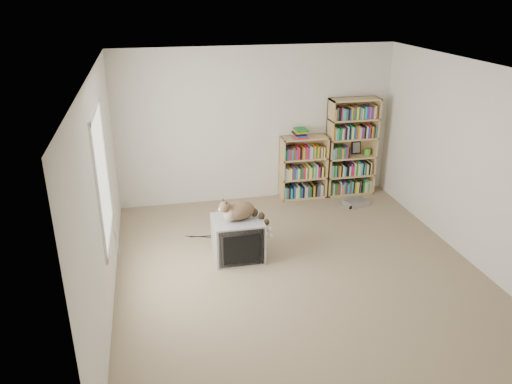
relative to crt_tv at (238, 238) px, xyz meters
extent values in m
cube|color=gray|center=(0.68, -0.57, -0.27)|extent=(4.50, 5.00, 0.01)
cube|color=silver|center=(0.68, 1.93, 0.98)|extent=(4.50, 0.02, 2.50)
cube|color=silver|center=(0.68, -3.07, 0.98)|extent=(4.50, 0.02, 2.50)
cube|color=silver|center=(-1.57, -0.57, 0.98)|extent=(0.02, 5.00, 2.50)
cube|color=silver|center=(2.93, -0.57, 0.98)|extent=(0.02, 5.00, 2.50)
cube|color=white|center=(0.68, -0.57, 2.23)|extent=(4.50, 5.00, 0.02)
cube|color=white|center=(-1.56, -0.37, 1.13)|extent=(0.02, 1.22, 1.52)
cube|color=#9E9EA0|center=(0.00, -0.01, 0.00)|extent=(0.63, 0.57, 0.55)
cube|color=black|center=(0.00, -0.28, 0.00)|extent=(0.58, 0.03, 0.51)
cube|color=black|center=(0.00, -0.30, -0.01)|extent=(0.47, 0.01, 0.39)
cube|color=black|center=(0.00, 0.12, -0.01)|extent=(0.38, 0.31, 0.33)
ellipsoid|color=#352316|center=(0.03, 0.00, 0.39)|extent=(0.49, 0.39, 0.23)
ellipsoid|color=#352316|center=(0.13, 0.04, 0.38)|extent=(0.25, 0.26, 0.17)
ellipsoid|color=tan|center=(-0.11, -0.05, 0.38)|extent=(0.21, 0.21, 0.19)
ellipsoid|color=#352316|center=(-0.17, -0.06, 0.49)|extent=(0.19, 0.18, 0.14)
sphere|color=beige|center=(-0.23, -0.08, 0.47)|extent=(0.07, 0.07, 0.06)
cone|color=black|center=(-0.16, -0.09, 0.56)|extent=(0.07, 0.08, 0.07)
cone|color=black|center=(-0.18, -0.01, 0.56)|extent=(0.07, 0.08, 0.07)
cube|color=tan|center=(1.88, 1.77, 0.55)|extent=(0.02, 0.30, 1.65)
cube|color=tan|center=(2.68, 1.77, 0.55)|extent=(0.02, 0.30, 1.65)
cube|color=tan|center=(2.28, 1.91, 0.55)|extent=(0.82, 0.03, 1.65)
cube|color=tan|center=(2.28, 1.77, 1.36)|extent=(0.82, 0.30, 0.02)
cube|color=tan|center=(2.28, 1.77, -0.26)|extent=(0.82, 0.30, 0.03)
cube|color=tan|center=(2.28, 1.77, 0.06)|extent=(0.82, 0.30, 0.03)
cube|color=tan|center=(2.28, 1.77, 0.39)|extent=(0.82, 0.30, 0.02)
cube|color=tan|center=(2.28, 1.77, 0.71)|extent=(0.82, 0.30, 0.02)
cube|color=tan|center=(2.28, 1.77, 1.04)|extent=(0.82, 0.30, 0.02)
cube|color=red|center=(2.28, 1.77, -0.15)|extent=(0.74, 0.24, 0.19)
cube|color=#1A3FAA|center=(2.28, 1.77, 0.17)|extent=(0.74, 0.24, 0.19)
cube|color=#147021|center=(2.28, 1.77, 0.49)|extent=(0.74, 0.24, 0.19)
cube|color=beige|center=(2.28, 1.77, 0.82)|extent=(0.74, 0.24, 0.19)
cube|color=black|center=(2.28, 1.77, 1.14)|extent=(0.74, 0.24, 0.19)
cube|color=tan|center=(1.07, 1.77, 0.25)|extent=(0.03, 0.30, 1.05)
cube|color=tan|center=(1.81, 1.77, 0.25)|extent=(0.02, 0.30, 1.05)
cube|color=tan|center=(1.44, 1.91, 0.25)|extent=(0.77, 0.03, 1.05)
cube|color=tan|center=(1.44, 1.77, 0.77)|extent=(0.77, 0.30, 0.02)
cube|color=tan|center=(1.44, 1.77, -0.26)|extent=(0.77, 0.30, 0.03)
cube|color=tan|center=(1.44, 1.77, 0.08)|extent=(0.77, 0.30, 0.03)
cube|color=tan|center=(1.44, 1.77, 0.42)|extent=(0.77, 0.30, 0.02)
cube|color=red|center=(1.44, 1.77, -0.15)|extent=(0.69, 0.24, 0.19)
cube|color=#1A3FAA|center=(1.44, 1.77, 0.19)|extent=(0.69, 0.24, 0.19)
cube|color=#147021|center=(1.44, 1.77, 0.53)|extent=(0.69, 0.24, 0.19)
cube|color=red|center=(1.35, 1.75, 0.85)|extent=(0.21, 0.27, 0.15)
cylinder|color=#52AC31|center=(2.56, 1.77, 0.46)|extent=(0.10, 0.10, 0.11)
cube|color=black|center=(2.40, 1.87, 0.51)|extent=(0.16, 0.05, 0.22)
cube|color=#B1B1B6|center=(2.20, 1.24, -0.23)|extent=(0.43, 0.37, 0.08)
cube|color=silver|center=(-1.56, 0.34, 0.05)|extent=(0.01, 0.08, 0.13)
camera|label=1|loc=(-1.00, -5.71, 3.05)|focal=35.00mm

